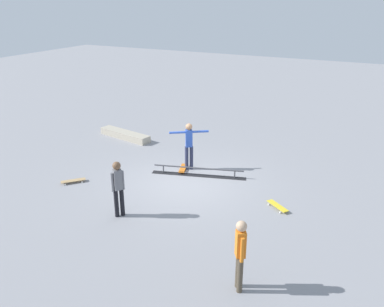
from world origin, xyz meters
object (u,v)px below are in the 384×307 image
Objects in this scene: skater_main at (189,143)px; loose_skateboard_natural at (73,181)px; bystander_orange_shirt at (240,252)px; bystander_grey_shirt at (118,186)px; skateboard_main at (183,168)px; loose_skateboard_yellow at (278,206)px; grind_rail at (199,172)px; skate_ledge at (125,135)px.

loose_skateboard_natural is (2.93, 2.77, -0.92)m from skater_main.
bystander_grey_shirt is (4.10, -1.37, -0.00)m from bystander_orange_shirt.
skateboard_main and loose_skateboard_natural have the same top height.
skateboard_main is 0.49× the size of bystander_grey_shirt.
bystander_grey_shirt reaches higher than loose_skateboard_yellow.
grind_rail is 1.09m from skater_main.
skater_main is at bearing -4.41° from loose_skateboard_natural.
skate_ledge is at bearing -40.91° from grind_rail.
bystander_orange_shirt is at bearing 138.80° from skate_ledge.
loose_skateboard_natural is (-1.12, 4.51, -0.07)m from skate_ledge.
grind_rail is at bearing -156.44° from bystander_grey_shirt.
grind_rail is 1.94× the size of bystander_grey_shirt.
grind_rail is at bearing 17.73° from loose_skateboard_yellow.
bystander_orange_shirt is 3.92m from loose_skateboard_yellow.
skater_main is 4.00m from loose_skateboard_yellow.
skate_ledge is (4.61, -2.10, 0.01)m from grind_rail.
skater_main reaches higher than grind_rail.
loose_skateboard_yellow is (-7.70, 3.12, -0.07)m from skate_ledge.
loose_skateboard_yellow and loose_skateboard_natural have the same top height.
skater_main is at bearing -147.15° from bystander_grey_shirt.
bystander_orange_shirt is 7.27m from loose_skateboard_natural.
skater_main is (0.55, -0.36, 0.87)m from grind_rail.
skateboard_main is at bearing -4.94° from loose_skateboard_natural.
skateboard_main is at bearing 5.99° from bystander_orange_shirt.
bystander_orange_shirt is at bearing 92.05° from skater_main.
skate_ledge is 6.80m from bystander_grey_shirt.
bystander_orange_shirt reaches higher than loose_skateboard_yellow.
grind_rail is 0.73m from skateboard_main.
skate_ledge is 3.39× the size of loose_skateboard_yellow.
skateboard_main is at bearing -144.98° from bystander_grey_shirt.
bystander_orange_shirt is 1.00× the size of bystander_grey_shirt.
loose_skateboard_natural is at bearing -66.33° from skateboard_main.
bystander_orange_shirt is at bearing 107.88° from bystander_grey_shirt.
grind_rail is 1.24× the size of skate_ledge.
bystander_orange_shirt is (-3.87, 5.20, -0.06)m from skater_main.
bystander_grey_shirt is at bearing 68.33° from loose_skateboard_yellow.
bystander_grey_shirt reaches higher than skate_ledge.
bystander_grey_shirt is at bearing 60.76° from grind_rail.
skate_ledge is at bearing -57.80° from skater_main.
grind_rail is 4.22× the size of loose_skateboard_yellow.
loose_skateboard_yellow is at bearing 145.26° from grind_rail.
grind_rail is at bearing -13.11° from loose_skateboard_natural.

